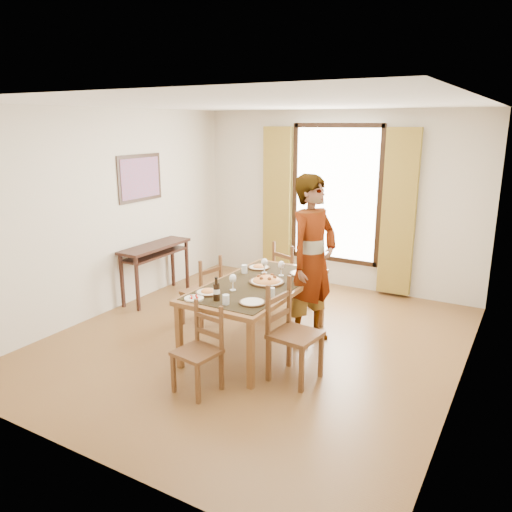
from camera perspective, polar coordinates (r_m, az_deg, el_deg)
The scene contains 22 objects.
ground at distance 6.01m, azimuth -0.04°, elevation -9.67°, with size 5.00×5.00×0.00m, color #562F1A.
room_shell at distance 5.66m, azimuth 0.57°, elevation 5.16°, with size 4.60×5.10×2.74m.
console_table at distance 7.38m, azimuth -11.45°, elevation 0.38°, with size 0.38×1.20×0.80m.
dining_table at distance 5.65m, azimuth 0.10°, elevation -3.74°, with size 0.99×1.87×0.76m.
chair_west at distance 6.36m, azimuth -6.07°, elevation -4.23°, with size 0.47×0.47×0.91m.
chair_north at distance 6.90m, azimuth 3.98°, elevation -2.48°, with size 0.54×0.54×0.95m.
chair_south at distance 4.87m, azimuth -6.50°, elevation -10.83°, with size 0.43×0.43×0.86m.
chair_east at distance 5.03m, azimuth 4.17°, elevation -8.98°, with size 0.49×0.49×1.01m.
man at distance 5.73m, azimuth 6.46°, elevation -0.54°, with size 0.64×0.81×1.97m, color #96979E.
plate_sw at distance 5.33m, azimuth -5.51°, elevation -3.99°, with size 0.27×0.27×0.05m, color silver, non-canonical shape.
plate_se at distance 5.02m, azimuth -0.43°, elevation -5.14°, with size 0.27×0.27×0.05m, color silver, non-canonical shape.
plate_nw at distance 6.20m, azimuth 0.34°, elevation -1.17°, with size 0.27×0.27×0.05m, color silver, non-canonical shape.
plate_ne at distance 5.98m, azimuth 5.13°, elevation -1.84°, with size 0.27×0.27×0.05m, color silver, non-canonical shape.
pasta_platter at distance 5.63m, azimuth 1.24°, elevation -2.62°, with size 0.40×0.40×0.10m, color #BC6918, non-canonical shape.
caprese_plate at distance 5.17m, azimuth -7.10°, elevation -4.70°, with size 0.20×0.20×0.04m, color silver, non-canonical shape.
wine_glass_a at distance 5.38m, azimuth -2.66°, elevation -3.01°, with size 0.08×0.08×0.18m, color white, non-canonical shape.
wine_glass_b at distance 5.89m, azimuth 2.90°, elevation -1.41°, with size 0.08×0.08×0.18m, color white, non-canonical shape.
wine_glass_c at distance 5.99m, azimuth 0.96°, elevation -1.11°, with size 0.08×0.08×0.18m, color white, non-canonical shape.
tumbler_a at distance 5.19m, azimuth 1.79°, elevation -4.19°, with size 0.07×0.07×0.10m, color silver.
tumbler_b at distance 6.00m, azimuth -1.33°, elevation -1.49°, with size 0.07×0.07×0.10m, color silver.
tumbler_c at distance 4.99m, azimuth -3.46°, elevation -4.99°, with size 0.07×0.07×0.10m, color silver.
wine_bottle at distance 5.08m, azimuth -4.55°, elevation -3.77°, with size 0.07×0.07×0.25m, color black, non-canonical shape.
Camera 1 is at (2.73, -4.73, 2.51)m, focal length 35.00 mm.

